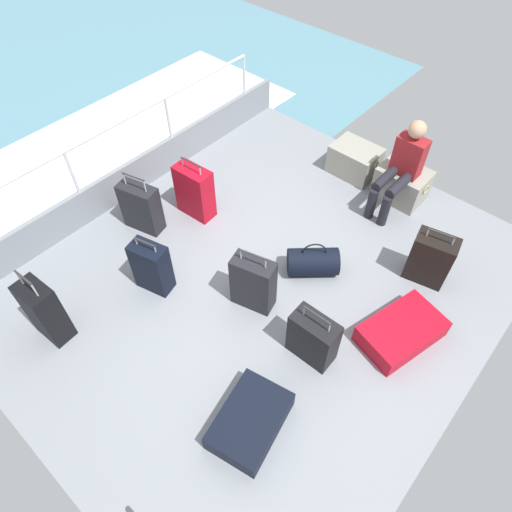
{
  "coord_description": "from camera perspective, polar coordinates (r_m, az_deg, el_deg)",
  "views": [
    {
      "loc": [
        1.89,
        -2.27,
        3.93
      ],
      "look_at": [
        -0.16,
        0.05,
        0.25
      ],
      "focal_mm": 32.03,
      "sensor_mm": 36.0,
      "label": 1
    }
  ],
  "objects": [
    {
      "name": "suitcase_8",
      "position": [
        5.06,
        20.95,
        -0.32
      ],
      "size": [
        0.46,
        0.34,
        0.69
      ],
      "color": "black",
      "rests_on": "ground_plane"
    },
    {
      "name": "suitcase_4",
      "position": [
        5.44,
        -7.67,
        7.97
      ],
      "size": [
        0.46,
        0.26,
        0.77
      ],
      "color": "#B70C1E",
      "rests_on": "ground_plane"
    },
    {
      "name": "sea_wake",
      "position": [
        7.32,
        -21.29,
        10.56
      ],
      "size": [
        12.0,
        12.0,
        0.01
      ],
      "color": "#598C9E",
      "rests_on": "ground_plane"
    },
    {
      "name": "suitcase_5",
      "position": [
        4.5,
        -0.34,
        -3.41
      ],
      "size": [
        0.46,
        0.31,
        0.76
      ],
      "color": "black",
      "rests_on": "ground_plane"
    },
    {
      "name": "cargo_crate_0",
      "position": [
        6.19,
        12.22,
        11.61
      ],
      "size": [
        0.63,
        0.44,
        0.39
      ],
      "color": "gray",
      "rests_on": "ground_plane"
    },
    {
      "name": "paper_cup",
      "position": [
        5.9,
        -5.57,
        8.58
      ],
      "size": [
        0.08,
        0.08,
        0.1
      ],
      "primitive_type": "cylinder",
      "color": "white",
      "rests_on": "ground_plane"
    },
    {
      "name": "suitcase_6",
      "position": [
        4.77,
        -12.89,
        -1.36
      ],
      "size": [
        0.41,
        0.29,
        0.69
      ],
      "color": "black",
      "rests_on": "ground_plane"
    },
    {
      "name": "suitcase_2",
      "position": [
        4.66,
        17.69,
        -8.94
      ],
      "size": [
        0.68,
        0.9,
        0.21
      ],
      "color": "#B70C1E",
      "rests_on": "ground_plane"
    },
    {
      "name": "ground_plane",
      "position": [
        4.94,
        0.99,
        -3.32
      ],
      "size": [
        4.4,
        5.2,
        0.06
      ],
      "primitive_type": "cube",
      "color": "gray"
    },
    {
      "name": "duffel_bag",
      "position": [
        4.92,
        7.12,
        -0.7
      ],
      "size": [
        0.6,
        0.59,
        0.44
      ],
      "color": "black",
      "rests_on": "ground_plane"
    },
    {
      "name": "passenger_seated",
      "position": [
        5.58,
        17.73,
        10.64
      ],
      "size": [
        0.34,
        0.66,
        1.11
      ],
      "color": "maroon",
      "rests_on": "ground_plane"
    },
    {
      "name": "suitcase_1",
      "position": [
        4.7,
        -24.86,
        -6.32
      ],
      "size": [
        0.37,
        0.25,
        0.89
      ],
      "color": "black",
      "rests_on": "ground_plane"
    },
    {
      "name": "railing_port",
      "position": [
        5.62,
        -16.4,
        13.76
      ],
      "size": [
        0.04,
        4.2,
        1.02
      ],
      "color": "silver",
      "rests_on": "ground_plane"
    },
    {
      "name": "suitcase_3",
      "position": [
        4.08,
        -0.74,
        -19.88
      ],
      "size": [
        0.62,
        0.8,
        0.2
      ],
      "color": "black",
      "rests_on": "ground_plane"
    },
    {
      "name": "gunwale_port",
      "position": [
        5.95,
        -15.22,
        9.47
      ],
      "size": [
        0.06,
        5.2,
        0.45
      ],
      "primitive_type": "cube",
      "color": "gray",
      "rests_on": "ground_plane"
    },
    {
      "name": "suitcase_0",
      "position": [
        4.25,
        7.13,
        -10.14
      ],
      "size": [
        0.45,
        0.25,
        0.66
      ],
      "color": "black",
      "rests_on": "ground_plane"
    },
    {
      "name": "cargo_crate_1",
      "position": [
        5.96,
        17.73,
        8.6
      ],
      "size": [
        0.63,
        0.44,
        0.41
      ],
      "color": "gray",
      "rests_on": "ground_plane"
    },
    {
      "name": "suitcase_7",
      "position": [
        5.4,
        -14.14,
        5.9
      ],
      "size": [
        0.49,
        0.31,
        0.76
      ],
      "color": "black",
      "rests_on": "ground_plane"
    }
  ]
}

